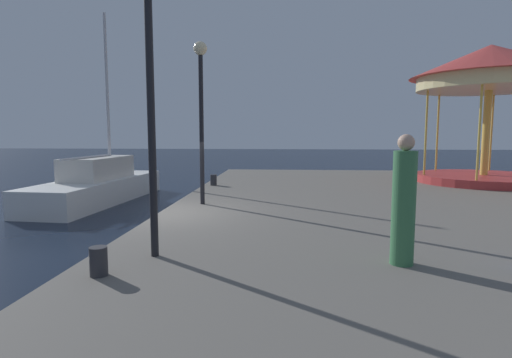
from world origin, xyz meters
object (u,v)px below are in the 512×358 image
(lamp_post_near_edge, at_px, (150,66))
(person_mid_promenade, at_px, (404,204))
(carousel, at_px, (489,81))
(sailboat_white, at_px, (98,185))
(bollard_center, at_px, (213,180))
(bollard_south, at_px, (99,261))
(lamp_post_mid_promenade, at_px, (201,94))

(lamp_post_near_edge, xyz_separation_m, person_mid_promenade, (3.78, -0.12, -2.03))
(carousel, xyz_separation_m, person_mid_promenade, (-6.00, -10.57, -3.02))
(lamp_post_near_edge, height_order, person_mid_promenade, lamp_post_near_edge)
(sailboat_white, distance_m, carousel, 15.76)
(bollard_center, bearing_deg, carousel, 9.16)
(carousel, bearing_deg, bollard_south, -132.00)
(sailboat_white, xyz_separation_m, bollard_center, (4.76, -0.64, 0.32))
(carousel, bearing_deg, person_mid_promenade, -119.59)
(carousel, bearing_deg, sailboat_white, -176.09)
(bollard_center, bearing_deg, lamp_post_mid_promenade, -84.00)
(sailboat_white, height_order, person_mid_promenade, sailboat_white)
(bollard_south, height_order, person_mid_promenade, person_mid_promenade)
(lamp_post_near_edge, bearing_deg, bollard_center, 94.23)
(bollard_center, xyz_separation_m, bollard_south, (0.18, -9.71, 0.00))
(lamp_post_mid_promenade, relative_size, bollard_center, 10.82)
(bollard_south, xyz_separation_m, person_mid_promenade, (4.26, 0.82, 0.70))
(lamp_post_mid_promenade, distance_m, person_mid_promenade, 6.64)
(sailboat_white, xyz_separation_m, lamp_post_near_edge, (5.41, -9.41, 3.05))
(sailboat_white, relative_size, lamp_post_near_edge, 1.77)
(sailboat_white, bearing_deg, person_mid_promenade, -46.04)
(sailboat_white, distance_m, bollard_center, 4.81)
(sailboat_white, distance_m, lamp_post_near_edge, 11.27)
(carousel, xyz_separation_m, bollard_south, (-10.26, -11.39, -3.72))
(bollard_center, bearing_deg, lamp_post_near_edge, -85.77)
(carousel, relative_size, lamp_post_near_edge, 1.36)
(carousel, height_order, bollard_south, carousel)
(lamp_post_mid_promenade, relative_size, person_mid_promenade, 2.25)
(sailboat_white, xyz_separation_m, carousel, (15.19, 1.04, 4.04))
(bollard_center, relative_size, bollard_south, 1.00)
(carousel, height_order, person_mid_promenade, carousel)
(carousel, distance_m, bollard_south, 15.78)
(bollard_center, distance_m, person_mid_promenade, 9.96)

